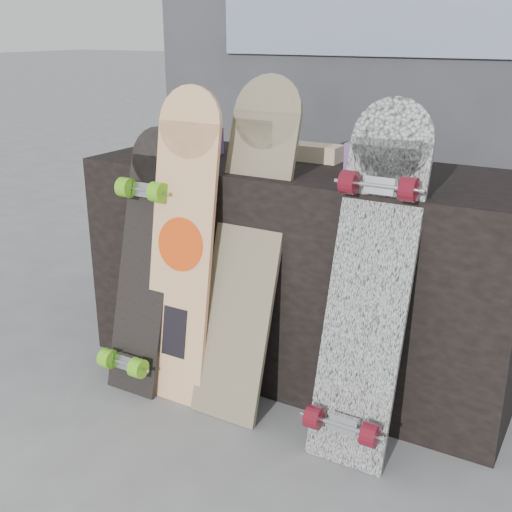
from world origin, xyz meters
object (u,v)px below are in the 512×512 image
Objects in this scene: longboard_geisha at (182,240)px; skateboard_dark at (143,259)px; vendor_table at (304,270)px; longboard_cascadia at (369,280)px; longboard_celtic at (249,238)px.

longboard_geisha reaches higher than skateboard_dark.
skateboard_dark is (-0.45, -0.40, 0.08)m from vendor_table.
skateboard_dark is at bearing -177.73° from longboard_cascadia.
skateboard_dark is (-0.39, -0.10, -0.11)m from longboard_celtic.
longboard_celtic reaches higher than vendor_table.
skateboard_dark is at bearing -138.47° from vendor_table.
longboard_cascadia is (0.68, 0.01, -0.02)m from longboard_geisha.
longboard_celtic is (-0.06, -0.30, 0.20)m from vendor_table.
longboard_cascadia is 1.15× the size of skateboard_dark.
longboard_celtic reaches higher than longboard_geisha.
vendor_table is at bearing 41.53° from skateboard_dark.
longboard_geisha is 0.19m from skateboard_dark.
longboard_cascadia is 0.84m from skateboard_dark.
longboard_cascadia is at bearing -43.03° from vendor_table.
vendor_table is 1.48× the size of longboard_cascadia.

